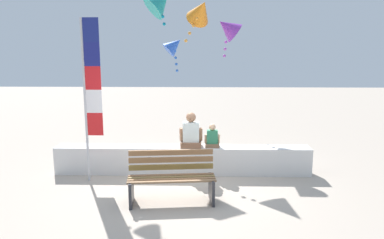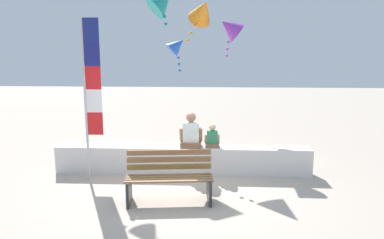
% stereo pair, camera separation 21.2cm
% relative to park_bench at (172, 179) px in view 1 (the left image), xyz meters
% --- Properties ---
extents(ground_plane, '(40.00, 40.00, 0.00)m').
position_rel_park_bench_xyz_m(ground_plane, '(0.12, 0.64, -0.41)').
color(ground_plane, '#AE9F8F').
extents(seawall_ledge, '(5.53, 0.46, 0.60)m').
position_rel_park_bench_xyz_m(seawall_ledge, '(0.12, 1.54, -0.11)').
color(seawall_ledge, silver).
rests_on(seawall_ledge, ground).
extents(park_bench, '(1.58, 0.76, 0.88)m').
position_rel_park_bench_xyz_m(park_bench, '(0.00, 0.00, 0.00)').
color(park_bench, '#8A6546').
rests_on(park_bench, ground).
extents(person_adult, '(0.49, 0.36, 0.76)m').
position_rel_park_bench_xyz_m(person_adult, '(0.30, 1.52, 0.48)').
color(person_adult, brown).
rests_on(person_adult, seawall_ledge).
extents(person_child, '(0.33, 0.24, 0.51)m').
position_rel_park_bench_xyz_m(person_child, '(0.76, 1.52, 0.38)').
color(person_child, brown).
rests_on(person_child, seawall_ledge).
extents(flag_banner, '(0.36, 0.05, 3.28)m').
position_rel_park_bench_xyz_m(flag_banner, '(-1.69, 1.01, 1.51)').
color(flag_banner, '#B7B7BC').
rests_on(flag_banner, ground).
extents(kite_purple, '(0.79, 0.75, 1.13)m').
position_rel_park_bench_xyz_m(kite_purple, '(1.18, 3.47, 2.81)').
color(kite_purple, purple).
extents(kite_teal, '(1.02, 0.93, 1.00)m').
position_rel_park_bench_xyz_m(kite_teal, '(-0.50, 3.23, 3.41)').
color(kite_teal, teal).
extents(kite_blue, '(0.78, 0.75, 1.10)m').
position_rel_park_bench_xyz_m(kite_blue, '(-0.28, 4.72, 2.38)').
color(kite_blue, blue).
extents(kite_orange, '(0.86, 0.97, 1.16)m').
position_rel_park_bench_xyz_m(kite_orange, '(0.50, 3.09, 3.19)').
color(kite_orange, orange).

